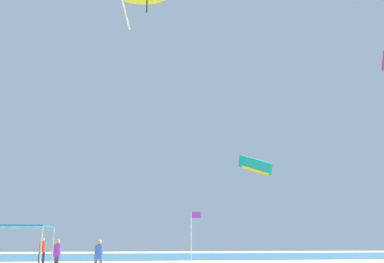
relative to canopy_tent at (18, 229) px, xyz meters
name	(u,v)px	position (x,y,z in m)	size (l,w,h in m)	color
ocean_strip	(154,256)	(8.13, 30.30, -2.15)	(110.00, 23.53, 0.03)	teal
canopy_tent	(18,229)	(0.00, 0.00, 0.00)	(2.71, 3.06, 2.29)	#B2B2B7
person_near_tent	(42,249)	(-1.25, 13.55, -1.08)	(0.47, 0.44, 1.86)	black
person_leftmost	(99,254)	(3.45, 2.21, -1.17)	(0.42, 0.40, 1.70)	slate
person_central	(57,253)	(1.06, 4.98, -1.16)	(0.41, 0.43, 1.72)	#33384C
banner_flag	(192,234)	(8.61, 5.05, -0.15)	(0.61, 0.06, 3.31)	silver
kite_parafoil_teal	(255,165)	(16.61, 18.00, 6.41)	(2.40, 3.40, 2.40)	teal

